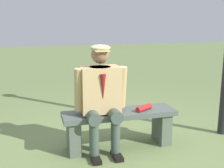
# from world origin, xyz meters

# --- Properties ---
(ground_plane) EXTENTS (30.00, 30.00, 0.00)m
(ground_plane) POSITION_xyz_m (0.00, 0.00, 0.00)
(ground_plane) COLOR olive
(bench) EXTENTS (1.41, 0.38, 0.47)m
(bench) POSITION_xyz_m (0.00, 0.00, 0.32)
(bench) COLOR #4F5A53
(bench) RESTS_ON ground
(seated_man) EXTENTS (0.63, 0.55, 1.30)m
(seated_man) POSITION_xyz_m (0.25, 0.05, 0.73)
(seated_man) COLOR tan
(seated_man) RESTS_ON ground
(rolled_magazine) EXTENTS (0.25, 0.18, 0.07)m
(rolled_magazine) POSITION_xyz_m (-0.30, 0.06, 0.51)
(rolled_magazine) COLOR #B21E1E
(rolled_magazine) RESTS_ON bench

